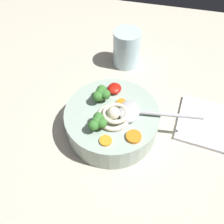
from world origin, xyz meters
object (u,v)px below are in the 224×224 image
at_px(soup_bowl, 112,121).
at_px(noodle_pile, 114,115).
at_px(folded_napkin, 207,123).
at_px(soup_spoon, 136,112).
at_px(drinking_glass, 127,48).

height_order(soup_bowl, noodle_pile, noodle_pile).
distance_m(noodle_pile, folded_napkin, 0.23).
bearing_deg(folded_napkin, soup_spoon, 109.95).
height_order(soup_spoon, folded_napkin, soup_spoon).
bearing_deg(drinking_glass, soup_bowl, -175.72).
height_order(soup_spoon, drinking_glass, drinking_glass).
relative_size(soup_bowl, soup_spoon, 1.16).
xyz_separation_m(noodle_pile, drinking_glass, (0.25, 0.03, -0.02)).
distance_m(soup_bowl, drinking_glass, 0.24).
bearing_deg(folded_napkin, soup_bowl, 107.18).
xyz_separation_m(soup_spoon, folded_napkin, (0.06, -0.16, -0.07)).
relative_size(noodle_pile, soup_spoon, 0.44).
relative_size(soup_spoon, folded_napkin, 1.29).
xyz_separation_m(drinking_glass, folded_napkin, (-0.17, -0.23, -0.05)).
relative_size(drinking_glass, folded_napkin, 0.75).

